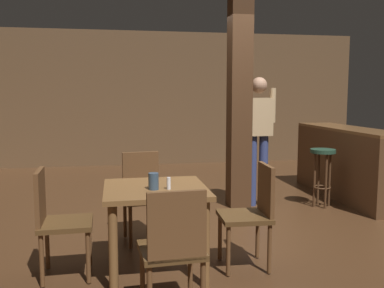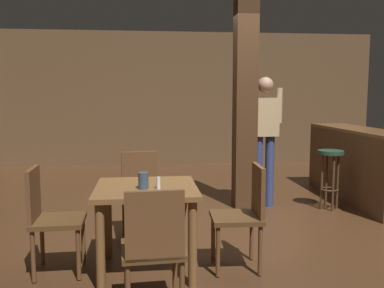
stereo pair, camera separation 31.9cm
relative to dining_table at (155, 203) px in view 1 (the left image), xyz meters
name	(u,v)px [view 1 (the left image)]	position (x,y,z in m)	size (l,w,h in m)	color
ground_plane	(229,225)	(0.95, 1.14, -0.59)	(10.80, 10.80, 0.00)	#422816
wall_back	(174,99)	(0.95, 5.64, 0.81)	(8.00, 0.10, 2.80)	brown
pillar	(239,102)	(1.30, 1.98, 0.81)	(0.28, 0.28, 2.80)	#422816
dining_table	(155,203)	(0.00, 0.00, 0.00)	(0.84, 0.84, 0.73)	brown
chair_west	(56,217)	(-0.80, 0.03, -0.09)	(0.43, 0.43, 0.89)	#4C3319
chair_north	(143,191)	(-0.05, 0.84, -0.09)	(0.47, 0.47, 0.89)	#4C3319
chair_east	(253,210)	(0.84, -0.04, -0.09)	(0.44, 0.44, 0.89)	#4C3319
chair_south	(173,246)	(0.04, -0.79, -0.09)	(0.45, 0.45, 0.89)	#4C3319
napkin_cup	(154,181)	(-0.02, -0.09, 0.21)	(0.08, 0.08, 0.14)	#33475B
salt_shaker	(169,183)	(0.10, -0.10, 0.19)	(0.03, 0.03, 0.10)	silver
standing_person	(258,132)	(1.56, 1.95, 0.41)	(0.47, 0.21, 1.72)	tan
bar_counter	(343,162)	(2.91, 2.14, -0.07)	(0.56, 2.26, 1.02)	brown
bar_stool_near	(323,164)	(2.38, 1.72, -0.02)	(0.33, 0.33, 0.78)	#1E3828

